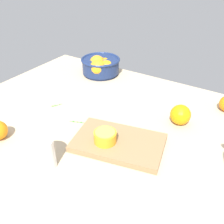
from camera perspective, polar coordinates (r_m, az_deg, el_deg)
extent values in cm
cube|color=tan|center=(99.96, 1.91, -4.66)|extent=(148.60, 103.32, 3.00)
cylinder|color=navy|center=(144.15, -2.56, 8.84)|extent=(18.75, 18.75, 1.20)
cylinder|color=navy|center=(142.43, -2.60, 10.44)|extent=(20.38, 20.38, 7.48)
torus|color=navy|center=(141.04, -2.64, 11.84)|extent=(21.58, 21.58, 1.20)
sphere|color=orange|center=(137.95, -1.34, 9.94)|extent=(8.51, 8.51, 8.51)
sphere|color=orange|center=(143.26, -1.62, 10.82)|extent=(7.01, 7.01, 7.01)
sphere|color=orange|center=(143.12, -2.97, 10.86)|extent=(8.36, 8.36, 8.36)
sphere|color=orange|center=(141.52, -3.41, 11.11)|extent=(8.22, 8.22, 8.22)
sphere|color=orange|center=(135.69, -3.27, 10.07)|extent=(8.16, 8.16, 8.16)
cylinder|color=white|center=(83.65, -15.73, -9.02)|extent=(8.66, 8.66, 10.50)
cylinder|color=#F59F30|center=(85.37, -15.46, -10.33)|extent=(7.62, 7.62, 5.26)
cube|color=olive|center=(90.95, 1.47, -6.98)|extent=(35.44, 25.98, 2.27)
cylinder|color=orange|center=(88.46, -1.57, -5.68)|extent=(8.04, 8.04, 4.03)
cylinder|color=#F9C247|center=(87.13, -1.59, -4.57)|extent=(7.07, 7.07, 0.30)
sphere|color=orange|center=(103.76, 15.27, -0.61)|extent=(8.20, 8.20, 8.20)
cylinder|color=#368C2E|center=(103.85, -7.89, -2.24)|extent=(6.17, 2.74, 0.30)
sphere|color=#368C2E|center=(103.32, -7.03, -2.27)|extent=(0.74, 0.74, 0.74)
sphere|color=#368C2E|center=(103.77, -7.89, -2.18)|extent=(0.67, 0.67, 0.67)
sphere|color=#368C2E|center=(104.23, -8.75, -2.08)|extent=(0.85, 0.85, 0.85)
cylinder|color=#49923A|center=(116.58, -12.56, 1.51)|extent=(2.92, 4.78, 0.30)
sphere|color=#49923A|center=(116.20, -13.32, 1.37)|extent=(0.92, 0.92, 0.92)
sphere|color=#49923A|center=(116.40, -12.82, 1.50)|extent=(0.97, 0.97, 0.97)
sphere|color=#49923A|center=(116.61, -12.32, 1.63)|extent=(0.73, 0.73, 0.73)
sphere|color=#49923A|center=(116.83, -11.83, 1.76)|extent=(0.69, 0.69, 0.69)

